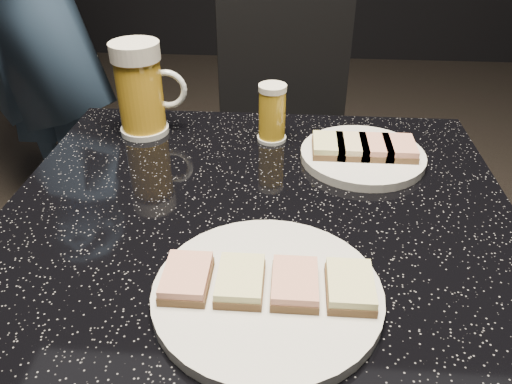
% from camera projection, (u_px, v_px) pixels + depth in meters
% --- Properties ---
extents(plate_large, '(0.25, 0.25, 0.01)m').
position_uv_depth(plate_large, '(267.00, 293.00, 0.54)').
color(plate_large, silver).
rests_on(plate_large, table).
extents(plate_small, '(0.20, 0.20, 0.01)m').
position_uv_depth(plate_small, '(362.00, 156.00, 0.79)').
color(plate_small, silver).
rests_on(plate_small, table).
extents(table, '(0.70, 0.70, 0.75)m').
position_uv_depth(table, '(256.00, 347.00, 0.78)').
color(table, black).
rests_on(table, floor).
extents(beer_mug, '(0.12, 0.08, 0.16)m').
position_uv_depth(beer_mug, '(141.00, 89.00, 0.84)').
color(beer_mug, silver).
rests_on(beer_mug, table).
extents(beer_tumbler, '(0.05, 0.05, 0.10)m').
position_uv_depth(beer_tumbler, '(272.00, 113.00, 0.83)').
color(beer_tumbler, silver).
rests_on(beer_tumbler, table).
extents(chair, '(0.46, 0.46, 0.87)m').
position_uv_depth(chair, '(289.00, 126.00, 1.47)').
color(chair, black).
rests_on(chair, floor).
extents(canapes_on_plate_large, '(0.22, 0.07, 0.02)m').
position_uv_depth(canapes_on_plate_large, '(267.00, 282.00, 0.53)').
color(canapes_on_plate_large, '#4C3521').
rests_on(canapes_on_plate_large, plate_large).
extents(canapes_on_plate_small, '(0.16, 0.07, 0.02)m').
position_uv_depth(canapes_on_plate_small, '(364.00, 147.00, 0.78)').
color(canapes_on_plate_small, '#4C3521').
rests_on(canapes_on_plate_small, plate_small).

